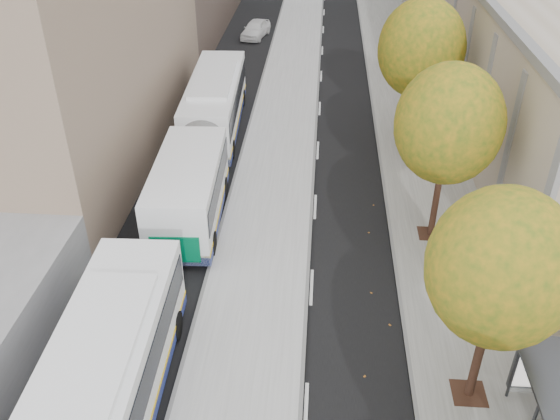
{
  "coord_description": "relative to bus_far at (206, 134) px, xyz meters",
  "views": [
    {
      "loc": [
        -1.56,
        -0.3,
        15.54
      ],
      "look_at": [
        -3.05,
        19.74,
        2.5
      ],
      "focal_mm": 38.0,
      "sensor_mm": 36.0,
      "label": 1
    }
  ],
  "objects": [
    {
      "name": "bus_platform",
      "position": [
        3.78,
        6.97,
        -1.66
      ],
      "size": [
        4.25,
        150.0,
        0.15
      ],
      "primitive_type": "cube",
      "color": "#A5A5A5",
      "rests_on": "ground"
    },
    {
      "name": "distant_car",
      "position": [
        0.13,
        23.22,
        -1.0
      ],
      "size": [
        2.59,
        4.58,
        1.47
      ],
      "primitive_type": "imported",
      "rotation": [
        0.0,
        0.0,
        -0.21
      ],
      "color": "white",
      "rests_on": "ground"
    },
    {
      "name": "tree_d",
      "position": [
        11.25,
        -6.03,
        3.73
      ],
      "size": [
        4.4,
        4.4,
        7.6
      ],
      "color": "black",
      "rests_on": "sidewalk"
    },
    {
      "name": "tree_e",
      "position": [
        11.25,
        2.97,
        3.95
      ],
      "size": [
        4.6,
        4.6,
        7.92
      ],
      "color": "black",
      "rests_on": "sidewalk"
    },
    {
      "name": "tree_c",
      "position": [
        11.25,
        -15.03,
        3.51
      ],
      "size": [
        4.2,
        4.2,
        7.28
      ],
      "color": "black",
      "rests_on": "sidewalk"
    },
    {
      "name": "sidewalk",
      "position": [
        11.78,
        6.97,
        -1.7
      ],
      "size": [
        4.75,
        150.0,
        0.08
      ],
      "primitive_type": "cube",
      "color": "gray",
      "rests_on": "ground"
    },
    {
      "name": "bus_far",
      "position": [
        0.0,
        0.0,
        0.0
      ],
      "size": [
        3.69,
        19.21,
        3.18
      ],
      "rotation": [
        0.0,
        0.0,
        0.05
      ],
      "color": "white",
      "rests_on": "ground"
    }
  ]
}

